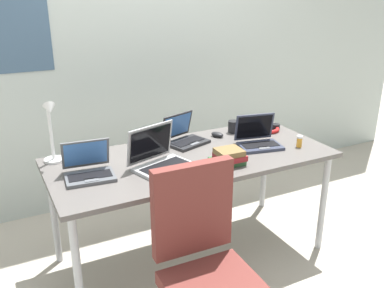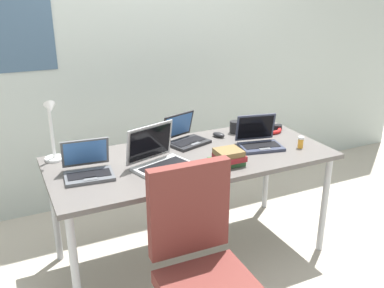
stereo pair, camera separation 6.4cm
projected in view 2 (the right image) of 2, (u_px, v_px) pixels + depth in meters
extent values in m
plane|color=#B7AD9E|center=(192.00, 253.00, 2.96)|extent=(12.00, 12.00, 0.00)
cube|color=#B2BCB7|center=(134.00, 45.00, 3.43)|extent=(6.00, 0.12, 2.60)
cube|color=#3F5972|center=(10.00, 17.00, 2.93)|extent=(0.56, 0.01, 0.76)
cube|color=#595451|center=(192.00, 158.00, 2.71)|extent=(1.80, 0.80, 0.03)
cylinder|color=#B2B5BA|center=(75.00, 272.00, 2.21)|extent=(0.04, 0.04, 0.71)
cylinder|color=#B2B5BA|center=(324.00, 205.00, 2.89)|extent=(0.04, 0.04, 0.71)
cylinder|color=#B2B5BA|center=(55.00, 213.00, 2.79)|extent=(0.04, 0.04, 0.71)
cylinder|color=#B2B5BA|center=(267.00, 168.00, 3.46)|extent=(0.04, 0.04, 0.71)
cylinder|color=white|center=(55.00, 158.00, 2.64)|extent=(0.12, 0.12, 0.02)
cylinder|color=white|center=(52.00, 132.00, 2.57)|extent=(0.02, 0.02, 0.34)
cylinder|color=white|center=(49.00, 106.00, 2.48)|extent=(0.01, 0.08, 0.01)
cone|color=white|center=(50.00, 108.00, 2.45)|extent=(0.07, 0.09, 0.09)
cube|color=#B7BABC|center=(164.00, 167.00, 2.50)|extent=(0.39, 0.32, 0.02)
cube|color=black|center=(164.00, 166.00, 2.50)|extent=(0.32, 0.21, 0.00)
cube|color=#595B60|center=(172.00, 169.00, 2.45)|extent=(0.10, 0.08, 0.00)
cube|color=#B7BABC|center=(150.00, 142.00, 2.55)|extent=(0.33, 0.14, 0.23)
cube|color=black|center=(150.00, 142.00, 2.55)|extent=(0.29, 0.12, 0.19)
cube|color=#33384C|center=(261.00, 147.00, 2.82)|extent=(0.31, 0.24, 0.02)
cube|color=black|center=(261.00, 145.00, 2.82)|extent=(0.26, 0.15, 0.00)
cube|color=#595B60|center=(265.00, 149.00, 2.76)|extent=(0.08, 0.06, 0.00)
cube|color=#33384C|center=(255.00, 127.00, 2.88)|extent=(0.28, 0.10, 0.19)
cube|color=black|center=(256.00, 127.00, 2.88)|extent=(0.25, 0.08, 0.16)
cube|color=#515459|center=(89.00, 176.00, 2.39)|extent=(0.29, 0.21, 0.02)
cube|color=black|center=(89.00, 174.00, 2.38)|extent=(0.25, 0.13, 0.00)
cube|color=#595B60|center=(90.00, 179.00, 2.33)|extent=(0.08, 0.05, 0.00)
cube|color=#515459|center=(85.00, 153.00, 2.46)|extent=(0.28, 0.09, 0.18)
cube|color=#3F72BF|center=(85.00, 153.00, 2.46)|extent=(0.25, 0.08, 0.15)
cube|color=#232326|center=(189.00, 143.00, 2.89)|extent=(0.31, 0.26, 0.02)
cube|color=black|center=(189.00, 141.00, 2.89)|extent=(0.25, 0.17, 0.00)
cube|color=#595B60|center=(195.00, 143.00, 2.85)|extent=(0.08, 0.06, 0.00)
cube|color=#232326|center=(178.00, 125.00, 2.93)|extent=(0.27, 0.13, 0.18)
cube|color=#3F72BF|center=(178.00, 125.00, 2.93)|extent=(0.24, 0.11, 0.15)
ellipsoid|color=black|center=(219.00, 135.00, 3.03)|extent=(0.09, 0.11, 0.03)
cube|color=black|center=(143.00, 148.00, 2.82)|extent=(0.14, 0.14, 0.01)
torus|color=red|center=(269.00, 129.00, 3.14)|extent=(0.18, 0.18, 0.03)
cylinder|color=black|center=(261.00, 130.00, 3.11)|extent=(0.06, 0.06, 0.04)
cylinder|color=black|center=(278.00, 127.00, 3.17)|extent=(0.06, 0.06, 0.04)
cylinder|color=gold|center=(301.00, 143.00, 2.82)|extent=(0.04, 0.04, 0.06)
cylinder|color=white|center=(301.00, 138.00, 2.81)|extent=(0.04, 0.04, 0.01)
cube|color=#336638|center=(227.00, 162.00, 2.57)|extent=(0.20, 0.16, 0.03)
cube|color=maroon|center=(229.00, 157.00, 2.55)|extent=(0.16, 0.16, 0.03)
cube|color=brown|center=(229.00, 152.00, 2.54)|extent=(0.16, 0.14, 0.03)
cylinder|color=black|center=(235.00, 127.00, 3.10)|extent=(0.08, 0.08, 0.09)
torus|color=black|center=(241.00, 126.00, 3.12)|extent=(0.05, 0.01, 0.05)
cube|color=brown|center=(189.00, 209.00, 2.08)|extent=(0.42, 0.07, 0.48)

